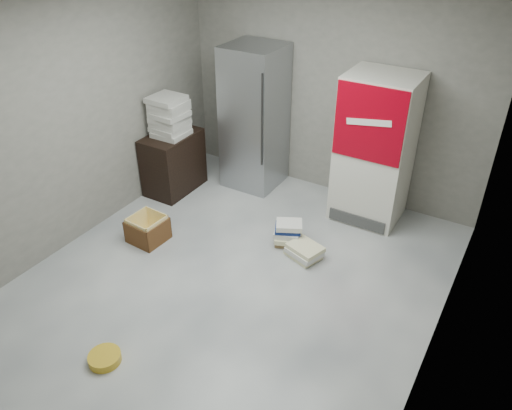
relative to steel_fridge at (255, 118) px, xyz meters
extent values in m
plane|color=silver|center=(0.90, -2.13, -0.95)|extent=(5.00, 5.00, 0.00)
cube|color=gray|center=(0.90, 0.37, 0.45)|extent=(4.00, 0.04, 2.80)
cube|color=gray|center=(-1.10, -2.13, 0.45)|extent=(0.04, 5.00, 2.80)
cube|color=gray|center=(2.90, -2.13, 0.45)|extent=(0.04, 5.00, 2.80)
cube|color=silver|center=(0.90, -2.13, 1.85)|extent=(4.00, 5.00, 0.04)
cube|color=#A0A2A7|center=(0.00, 0.00, 0.00)|extent=(0.70, 0.70, 1.90)
cylinder|color=#333333|center=(0.32, -0.36, 0.15)|extent=(0.02, 0.02, 1.19)
cube|color=silver|center=(1.65, 0.00, -0.05)|extent=(0.80, 0.70, 1.80)
cube|color=#96000F|center=(1.65, -0.36, 0.40)|extent=(0.78, 0.02, 0.85)
cube|color=white|center=(1.65, -0.37, 0.43)|extent=(0.50, 0.01, 0.14)
cube|color=#3F3F3F|center=(1.65, -0.36, -0.85)|extent=(0.70, 0.02, 0.15)
cube|color=black|center=(-0.83, -0.73, -0.55)|extent=(0.50, 0.80, 0.80)
cube|color=beige|center=(-0.81, -0.73, -0.12)|extent=(0.41, 0.41, 0.06)
cube|color=beige|center=(-0.83, -0.73, -0.05)|extent=(0.42, 0.42, 0.06)
cube|color=beige|center=(-0.83, -0.72, 0.01)|extent=(0.40, 0.40, 0.06)
cube|color=beige|center=(-0.83, -0.72, 0.08)|extent=(0.42, 0.42, 0.06)
cube|color=beige|center=(-0.81, -0.74, 0.14)|extent=(0.42, 0.42, 0.06)
cube|color=beige|center=(-0.82, -0.72, 0.21)|extent=(0.41, 0.41, 0.06)
cube|color=beige|center=(-0.82, -0.73, 0.27)|extent=(0.42, 0.42, 0.06)
cube|color=beige|center=(-0.83, -0.74, 0.34)|extent=(0.41, 0.41, 0.06)
cube|color=olive|center=(1.09, -1.07, -0.92)|extent=(0.36, 0.32, 0.06)
cube|color=beige|center=(1.10, -1.10, -0.86)|extent=(0.35, 0.31, 0.06)
cube|color=silver|center=(1.08, -1.08, -0.80)|extent=(0.34, 0.30, 0.06)
cube|color=navy|center=(1.08, -1.06, -0.74)|extent=(0.36, 0.33, 0.05)
cube|color=silver|center=(1.10, -1.07, -0.69)|extent=(0.36, 0.34, 0.06)
cube|color=beige|center=(1.35, -1.20, -0.92)|extent=(0.43, 0.38, 0.05)
cube|color=silver|center=(1.37, -1.22, -0.87)|extent=(0.43, 0.38, 0.06)
cube|color=beige|center=(1.38, -1.21, -0.81)|extent=(0.43, 0.38, 0.05)
cube|color=yellow|center=(-0.35, -1.84, -0.94)|extent=(0.39, 0.39, 0.01)
cube|color=brown|center=(-0.34, -1.65, -0.81)|extent=(0.39, 0.03, 0.28)
cube|color=brown|center=(-0.36, -2.03, -0.81)|extent=(0.39, 0.03, 0.28)
cube|color=brown|center=(-0.54, -1.83, -0.81)|extent=(0.03, 0.39, 0.28)
cube|color=brown|center=(-0.16, -1.85, -0.81)|extent=(0.03, 0.39, 0.28)
cube|color=yellow|center=(-0.34, -1.67, -0.79)|extent=(0.35, 0.03, 0.31)
cube|color=yellow|center=(-0.36, -2.01, -0.79)|extent=(0.35, 0.03, 0.31)
cube|color=yellow|center=(-0.52, -1.83, -0.79)|extent=(0.03, 0.35, 0.31)
cube|color=yellow|center=(-0.18, -1.85, -0.79)|extent=(0.03, 0.35, 0.31)
cylinder|color=gold|center=(0.52, -3.41, -0.91)|extent=(0.37, 0.37, 0.08)
camera|label=1|loc=(3.16, -5.27, 2.52)|focal=35.00mm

